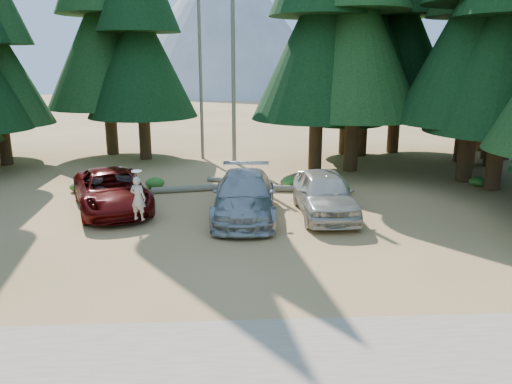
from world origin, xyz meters
TOP-DOWN VIEW (x-y plane):
  - ground at (0.00, 0.00)m, footprint 160.00×160.00m
  - gravel_strip at (0.00, -6.50)m, footprint 26.00×3.50m
  - forest_belt_north at (0.00, 15.00)m, footprint 36.00×7.00m
  - snag_front at (0.80, 14.50)m, footprint 0.24×0.24m
  - snag_back at (-1.20, 16.00)m, footprint 0.20×0.20m
  - mountain_peak at (-2.59, 88.23)m, footprint 48.00×50.00m
  - red_pickup at (-4.41, 4.82)m, footprint 4.59×6.53m
  - silver_minivan_center at (1.09, 3.55)m, footprint 2.78×6.12m
  - silver_minivan_right at (4.31, 3.61)m, footprint 2.15×5.28m
  - frisbee_player at (-2.78, 1.84)m, footprint 0.68×0.56m
  - log_left at (-1.12, 7.63)m, footprint 4.18×1.00m
  - log_mid at (0.78, 9.26)m, footprint 2.89×1.13m
  - log_right at (2.05, 7.49)m, footprint 4.80×0.89m
  - shrub_far_left at (-6.71, 7.92)m, footprint 0.82×0.82m
  - shrub_left at (-4.65, 6.93)m, footprint 0.80×0.80m
  - shrub_center_left at (-3.16, 8.41)m, footprint 0.94×0.94m
  - shrub_center_right at (3.56, 8.23)m, footprint 0.93×0.93m
  - shrub_right at (4.15, 7.32)m, footprint 1.12×1.12m
  - shrub_far_right at (5.63, 6.87)m, footprint 1.02×1.02m
  - shrub_edge_east at (12.84, 7.91)m, footprint 0.86×0.86m

SIDE VIEW (x-z plane):
  - ground at x=0.00m, z-range 0.00..0.00m
  - forest_belt_north at x=0.00m, z-range -11.00..11.00m
  - gravel_strip at x=0.00m, z-range 0.00..0.01m
  - log_mid at x=0.78m, z-range 0.00..0.24m
  - log_left at x=-1.12m, z-range 0.00..0.30m
  - log_right at x=2.05m, z-range 0.00..0.31m
  - shrub_left at x=-4.65m, z-range 0.00..0.44m
  - shrub_far_left at x=-6.71m, z-range 0.00..0.45m
  - shrub_edge_east at x=12.84m, z-range 0.00..0.47m
  - shrub_center_right at x=3.56m, z-range 0.00..0.51m
  - shrub_center_left at x=-3.16m, z-range 0.00..0.52m
  - shrub_far_right at x=5.63m, z-range 0.00..0.56m
  - shrub_right at x=4.15m, z-range 0.00..0.62m
  - red_pickup at x=-4.41m, z-range 0.00..1.65m
  - silver_minivan_center at x=1.09m, z-range 0.00..1.74m
  - silver_minivan_right at x=4.31m, z-range 0.00..1.80m
  - frisbee_player at x=-2.78m, z-range 0.40..2.20m
  - snag_back at x=-1.20m, z-range 0.00..10.00m
  - snag_front at x=0.80m, z-range 0.00..12.00m
  - mountain_peak at x=-2.59m, z-range -1.29..26.71m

